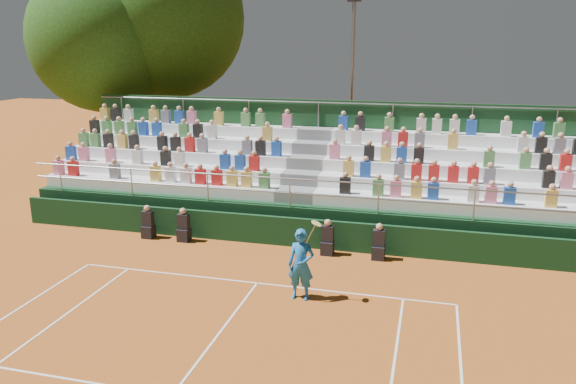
% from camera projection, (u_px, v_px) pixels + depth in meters
% --- Properties ---
extents(ground, '(90.00, 90.00, 0.00)m').
position_uv_depth(ground, '(257.00, 283.00, 16.04)').
color(ground, '#A8541C').
rests_on(ground, ground).
extents(courtside_wall, '(20.00, 0.15, 1.00)m').
position_uv_depth(courtside_wall, '(286.00, 231.00, 18.90)').
color(courtside_wall, black).
rests_on(courtside_wall, ground).
extents(line_officials, '(8.44, 0.40, 1.19)m').
position_uv_depth(line_officials, '(255.00, 234.00, 18.72)').
color(line_officials, black).
rests_on(line_officials, ground).
extents(grandstand, '(20.00, 5.20, 4.40)m').
position_uv_depth(grandstand, '(307.00, 191.00, 21.78)').
color(grandstand, black).
rests_on(grandstand, ground).
extents(tennis_player, '(0.89, 0.47, 2.22)m').
position_uv_depth(tennis_player, '(301.00, 264.00, 14.85)').
color(tennis_player, '#1867B6').
rests_on(tennis_player, ground).
extents(tree_west, '(7.21, 7.21, 10.43)m').
position_uv_depth(tree_west, '(103.00, 39.00, 27.80)').
color(tree_west, '#3B2315').
rests_on(tree_west, ground).
extents(tree_east, '(8.24, 8.24, 11.99)m').
position_uv_depth(tree_east, '(164.00, 18.00, 28.79)').
color(tree_east, '#3B2315').
rests_on(tree_east, ground).
extents(floodlight_mast, '(0.60, 0.25, 8.77)m').
position_uv_depth(floodlight_mast, '(352.00, 78.00, 25.79)').
color(floodlight_mast, gray).
rests_on(floodlight_mast, ground).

